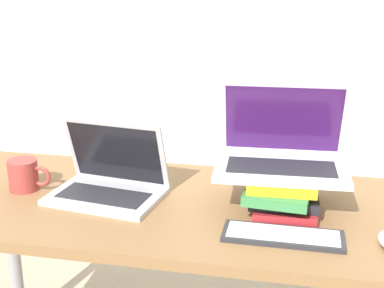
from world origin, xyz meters
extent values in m
cube|color=brown|center=(0.00, 0.31, 0.69)|extent=(1.74, 0.63, 0.03)
cylinder|color=gray|center=(-0.81, 0.57, 0.34)|extent=(0.05, 0.05, 0.68)
cube|color=#B2B2B7|center=(-0.32, 0.30, 0.71)|extent=(0.34, 0.26, 0.02)
cube|color=#232328|center=(-0.32, 0.28, 0.72)|extent=(0.27, 0.15, 0.00)
cube|color=#B2B2B7|center=(-0.31, 0.37, 0.82)|extent=(0.32, 0.11, 0.21)
cube|color=black|center=(-0.31, 0.37, 0.82)|extent=(0.29, 0.10, 0.18)
cube|color=maroon|center=(0.19, 0.33, 0.72)|extent=(0.18, 0.24, 0.03)
cube|color=black|center=(0.19, 0.34, 0.75)|extent=(0.20, 0.23, 0.03)
cube|color=#33753D|center=(0.18, 0.33, 0.78)|extent=(0.19, 0.28, 0.03)
cube|color=gold|center=(0.18, 0.32, 0.80)|extent=(0.19, 0.23, 0.03)
cube|color=silver|center=(0.18, 0.33, 0.83)|extent=(0.37, 0.25, 0.02)
cube|color=#232328|center=(0.18, 0.32, 0.84)|extent=(0.30, 0.14, 0.00)
cube|color=silver|center=(0.17, 0.41, 0.95)|extent=(0.36, 0.10, 0.22)
cube|color=#381451|center=(0.17, 0.40, 0.94)|extent=(0.32, 0.09, 0.20)
cube|color=#28282D|center=(0.20, 0.16, 0.71)|extent=(0.30, 0.11, 0.01)
cube|color=silver|center=(0.20, 0.16, 0.72)|extent=(0.28, 0.09, 0.00)
cylinder|color=#9E3833|center=(-0.59, 0.32, 0.75)|extent=(0.09, 0.09, 0.09)
torus|color=#9E3833|center=(-0.53, 0.32, 0.75)|extent=(0.06, 0.01, 0.06)
camera|label=1|loc=(0.21, -1.05, 1.35)|focal=50.00mm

